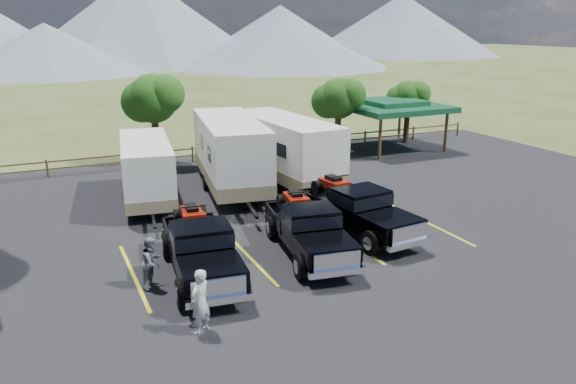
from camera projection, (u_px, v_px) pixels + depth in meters
name	position (u px, v px, depth m)	size (l,w,h in m)	color
ground	(354.00, 293.00, 17.35)	(320.00, 320.00, 0.00)	#3B4B1F
asphalt_lot	(310.00, 257.00, 19.95)	(44.00, 34.00, 0.04)	black
stall_lines	(298.00, 246.00, 20.82)	(12.12, 5.50, 0.01)	gold
tree_ne_a	(338.00, 99.00, 34.72)	(3.11, 2.92, 4.76)	#311E13
tree_ne_b	(408.00, 97.00, 38.09)	(2.77, 2.59, 4.27)	#311E13
tree_north	(153.00, 99.00, 31.97)	(3.46, 3.24, 5.25)	#311E13
rail_fence	(225.00, 150.00, 34.07)	(36.12, 0.12, 1.00)	brown
pavilion	(392.00, 106.00, 36.52)	(6.20, 6.20, 3.22)	brown
mountain_range	(24.00, 23.00, 104.23)	(209.00, 71.00, 20.00)	slate
rig_left	(201.00, 247.00, 18.26)	(2.65, 6.19, 2.01)	black
rig_center	(308.00, 228.00, 20.01)	(2.77, 6.12, 1.97)	black
rig_right	(357.00, 208.00, 22.01)	(2.62, 6.26, 2.04)	black
trailer_left	(147.00, 170.00, 25.62)	(3.07, 8.28, 2.86)	white
trailer_center	(230.00, 153.00, 27.42)	(3.89, 10.15, 3.51)	white
trailer_right	(285.00, 150.00, 28.46)	(3.11, 9.80, 3.39)	white
person_a	(200.00, 302.00, 14.79)	(0.67, 0.44, 1.83)	silver
person_b	(152.00, 262.00, 17.42)	(0.81, 0.63, 1.66)	slate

